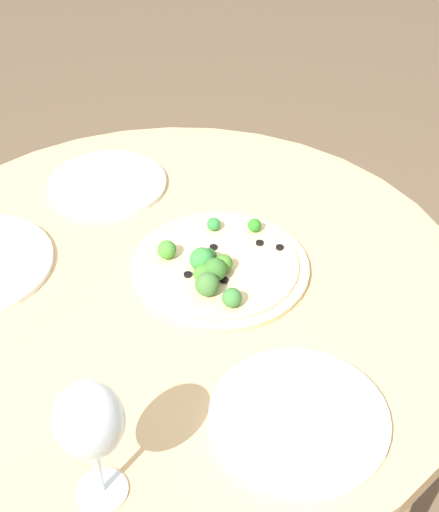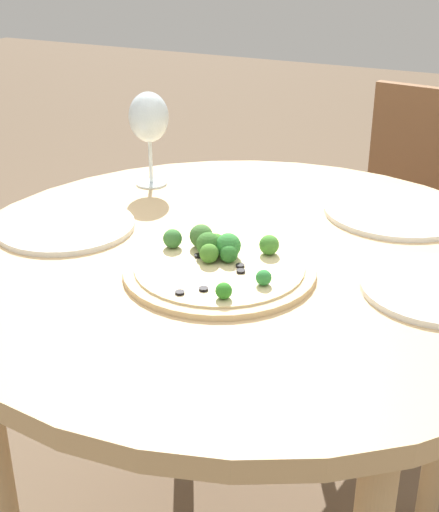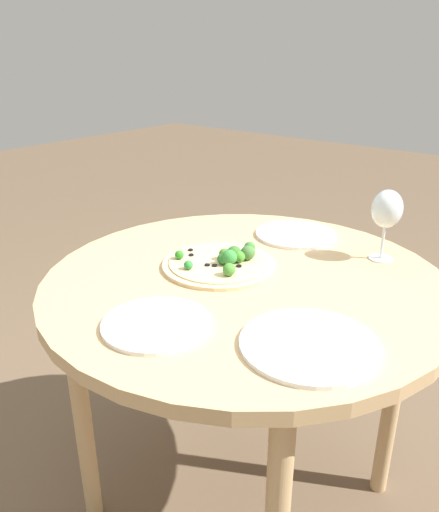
{
  "view_description": "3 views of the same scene",
  "coord_description": "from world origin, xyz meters",
  "views": [
    {
      "loc": [
        0.31,
        0.84,
        1.58
      ],
      "look_at": [
        -0.09,
        0.01,
        0.81
      ],
      "focal_mm": 50.0,
      "sensor_mm": 36.0,
      "label": 1
    },
    {
      "loc": [
        -1.0,
        -0.44,
        1.28
      ],
      "look_at": [
        -0.09,
        0.01,
        0.81
      ],
      "focal_mm": 50.0,
      "sensor_mm": 36.0,
      "label": 2
    },
    {
      "loc": [
        0.68,
        -0.94,
        1.32
      ],
      "look_at": [
        -0.09,
        0.01,
        0.81
      ],
      "focal_mm": 35.0,
      "sensor_mm": 36.0,
      "label": 3
    }
  ],
  "objects": [
    {
      "name": "ground_plane",
      "position": [
        0.0,
        0.0,
        0.0
      ],
      "size": [
        12.0,
        12.0,
        0.0
      ],
      "primitive_type": "plane",
      "color": "brown"
    },
    {
      "name": "pizza",
      "position": [
        -0.09,
        0.01,
        0.79
      ],
      "size": [
        0.31,
        0.31,
        0.06
      ],
      "color": "#DBBC89",
      "rests_on": "dining_table"
    },
    {
      "name": "plate_far",
      "position": [
        0.29,
        -0.18,
        0.78
      ],
      "size": [
        0.28,
        0.28,
        0.01
      ],
      "color": "silver",
      "rests_on": "dining_table"
    },
    {
      "name": "plate_side",
      "position": [
        -0.05,
        0.34,
        0.78
      ],
      "size": [
        0.25,
        0.25,
        0.01
      ],
      "color": "silver",
      "rests_on": "dining_table"
    },
    {
      "name": "plate_near",
      "position": [
        0.0,
        -0.32,
        0.78
      ],
      "size": [
        0.23,
        0.23,
        0.01
      ],
      "color": "silver",
      "rests_on": "dining_table"
    },
    {
      "name": "wine_glass",
      "position": [
        0.22,
        0.33,
        0.92
      ],
      "size": [
        0.08,
        0.08,
        0.2
      ],
      "color": "silver",
      "rests_on": "dining_table"
    },
    {
      "name": "dining_table",
      "position": [
        0.0,
        0.0,
        0.7
      ],
      "size": [
        1.03,
        1.03,
        0.78
      ],
      "color": "tan",
      "rests_on": "ground_plane"
    }
  ]
}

